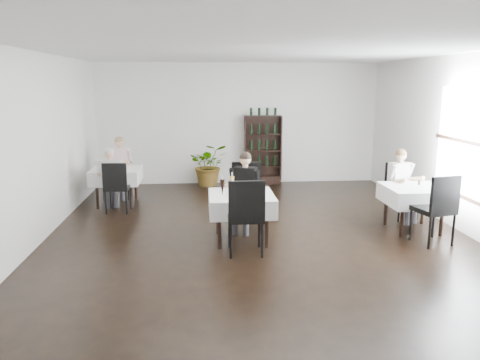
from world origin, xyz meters
The scene contains 24 objects.
room_shell centered at (0.00, 0.00, 1.50)m, with size 9.00×9.00×9.00m.
window_right centered at (3.48, 0.00, 1.50)m, with size 0.06×2.30×1.85m.
wine_shelf centered at (0.60, 4.31, 0.85)m, with size 0.90×0.28×1.75m.
main_table centered at (-0.30, 0.00, 0.62)m, with size 1.03×1.03×0.77m.
left_table centered at (-2.70, 2.50, 0.62)m, with size 0.98×0.98×0.77m.
right_table centered at (2.70, 0.30, 0.62)m, with size 0.98×0.98×0.77m.
potted_tree centered at (-0.74, 4.20, 0.53)m, with size 0.95×0.82×1.05m, color #25531C.
main_chair_far centered at (-0.15, 0.73, 0.65)m, with size 0.57×0.57×1.14m.
main_chair_near centered at (-0.29, -0.66, 0.66)m, with size 0.54×0.54×1.15m.
left_chair_far centered at (-2.71, 3.11, 0.54)m, with size 0.44×0.44×0.95m.
left_chair_near centered at (-2.59, 1.84, 0.58)m, with size 0.48×0.49×1.01m.
right_chair_far centered at (2.80, 1.13, 0.59)m, with size 0.57×0.58×1.04m.
right_chair_near centered at (2.72, -0.47, 0.65)m, with size 0.62×0.63×1.13m.
diner_main centered at (-0.21, 0.51, 0.79)m, with size 0.59×0.63×1.37m.
diner_left_far centered at (-2.72, 3.06, 0.79)m, with size 0.53×0.53×1.37m.
diner_left_near centered at (-2.72, 1.97, 0.75)m, with size 0.54×0.57×1.29m.
diner_right_far centered at (2.72, 0.88, 0.78)m, with size 0.59×0.62×1.34m.
plate_far centered at (-0.18, 0.16, 0.79)m, with size 0.30×0.30×0.08m.
plate_near centered at (-0.33, -0.18, 0.79)m, with size 0.32×0.32×0.09m.
pilsner_dark centered at (-0.60, -0.08, 0.90)m, with size 0.08×0.08×0.33m.
pilsner_lager centered at (-0.44, 0.11, 0.91)m, with size 0.08×0.08×0.34m.
coke_bottle centered at (-0.45, -0.01, 0.87)m, with size 0.07×0.07×0.26m.
napkin_cutlery centered at (-0.05, -0.22, 0.78)m, with size 0.20×0.20×0.02m.
pepper_mill centered at (2.84, 0.44, 0.81)m, with size 0.03×0.03×0.09m, color black.
Camera 1 is at (-0.91, -7.21, 2.51)m, focal length 35.00 mm.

